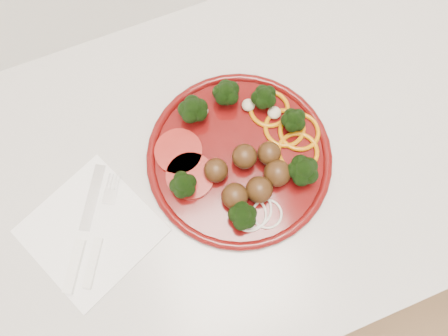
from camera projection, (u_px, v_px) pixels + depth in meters
name	position (u px, v px, depth m)	size (l,w,h in m)	color
counter	(212.00, 222.00, 1.12)	(2.40, 0.60, 0.90)	beige
plate	(242.00, 155.00, 0.68)	(0.29, 0.29, 0.06)	#510A09
napkin	(91.00, 231.00, 0.66)	(0.17, 0.17, 0.00)	white
knife	(80.00, 244.00, 0.65)	(0.12, 0.18, 0.01)	silver
fork	(97.00, 249.00, 0.65)	(0.10, 0.16, 0.01)	white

